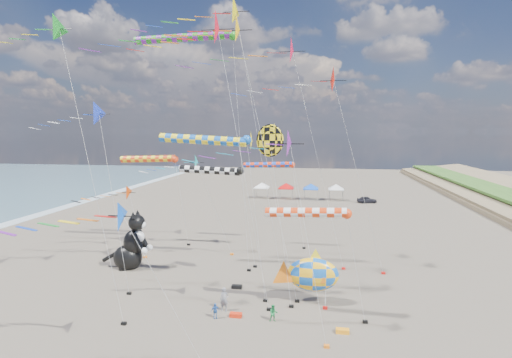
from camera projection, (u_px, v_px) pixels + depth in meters
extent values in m
cone|color=#168521|center=(63.00, 26.00, 26.55)|extent=(1.91, 2.05, 2.11)
cylinder|color=#B2B2B2|center=(95.00, 180.00, 27.50)|extent=(3.46, 0.02, 20.72)
cube|color=black|center=(124.00, 323.00, 28.44)|extent=(0.36, 0.24, 0.20)
cone|color=#78218C|center=(289.00, 143.00, 24.29)|extent=(1.83, 1.96, 2.02)
cylinder|color=#B2B2B2|center=(308.00, 248.00, 24.86)|extent=(2.52, 0.02, 13.00)
cube|color=black|center=(327.00, 346.00, 25.41)|extent=(0.36, 0.24, 0.20)
cone|color=red|center=(312.00, 49.00, 37.91)|extent=(2.69, 2.88, 2.97)
cylinder|color=#B2B2B2|center=(328.00, 162.00, 38.91)|extent=(3.47, 0.02, 21.54)
cube|color=black|center=(344.00, 268.00, 39.89)|extent=(0.36, 0.24, 0.20)
cone|color=red|center=(355.00, 81.00, 36.94)|extent=(2.51, 2.68, 2.76)
cylinder|color=#B2B2B2|center=(369.00, 179.00, 37.77)|extent=(3.23, 0.02, 18.42)
cube|color=black|center=(383.00, 273.00, 38.59)|extent=(0.36, 0.24, 0.20)
cone|color=#1B32B9|center=(101.00, 113.00, 32.25)|extent=(2.01, 2.15, 2.22)
cylinder|color=#B2B2B2|center=(116.00, 206.00, 33.01)|extent=(1.81, 0.02, 15.17)
cube|color=black|center=(129.00, 293.00, 33.75)|extent=(0.36, 0.24, 0.20)
cone|color=red|center=(227.00, 25.00, 28.69)|extent=(2.65, 2.84, 2.93)
cylinder|color=#B2B2B2|center=(249.00, 173.00, 29.71)|extent=(3.16, 0.02, 21.35)
cube|color=black|center=(269.00, 309.00, 30.70)|extent=(0.36, 0.24, 0.20)
cone|color=blue|center=(143.00, 213.00, 21.98)|extent=(1.72, 1.84, 1.89)
cylinder|color=#B2B2B2|center=(177.00, 295.00, 22.24)|extent=(3.63, 0.02, 9.27)
cone|color=#1FE0D7|center=(200.00, 162.00, 43.90)|extent=(1.71, 1.83, 1.89)
cylinder|color=#B2B2B2|center=(216.00, 209.00, 44.23)|extent=(3.52, 0.02, 10.42)
cube|color=black|center=(232.00, 254.00, 44.56)|extent=(0.36, 0.24, 0.20)
cone|color=#DD4007|center=(128.00, 194.00, 42.97)|extent=(1.70, 1.82, 1.87)
cylinder|color=#B2B2B2|center=(137.00, 226.00, 43.25)|extent=(1.70, 0.02, 7.01)
cube|color=black|center=(145.00, 257.00, 43.52)|extent=(0.36, 0.24, 0.20)
cone|color=yellow|center=(257.00, 13.00, 34.55)|extent=(2.44, 2.61, 2.69)
cylinder|color=#B2B2B2|center=(270.00, 151.00, 35.77)|extent=(2.41, 0.02, 23.89)
cube|color=black|center=(282.00, 279.00, 36.98)|extent=(0.36, 0.24, 0.20)
cone|color=#FFB50D|center=(258.00, 30.00, 30.20)|extent=(2.18, 2.34, 2.41)
cylinder|color=#B2B2B2|center=(278.00, 171.00, 31.21)|extent=(3.22, 0.02, 21.35)
cube|color=black|center=(297.00, 301.00, 32.21)|extent=(0.36, 0.24, 0.20)
cylinder|color=red|center=(268.00, 165.00, 46.47)|extent=(5.71, 0.62, 0.62)
sphere|color=red|center=(292.00, 165.00, 46.02)|extent=(0.65, 0.65, 0.65)
cylinder|color=#B2B2B2|center=(298.00, 207.00, 46.48)|extent=(1.52, 0.02, 9.88)
cube|color=black|center=(304.00, 248.00, 46.93)|extent=(0.36, 0.24, 0.20)
cylinder|color=red|center=(148.00, 159.00, 47.90)|extent=(6.75, 0.82, 0.82)
sphere|color=red|center=(175.00, 159.00, 47.36)|extent=(0.86, 0.86, 0.86)
cylinder|color=#B2B2B2|center=(182.00, 203.00, 47.86)|extent=(1.52, 0.02, 10.45)
cube|color=black|center=(189.00, 244.00, 48.35)|extent=(0.36, 0.24, 0.20)
cylinder|color=black|center=(210.00, 170.00, 40.07)|extent=(6.21, 0.75, 0.75)
sphere|color=black|center=(240.00, 171.00, 39.57)|extent=(0.78, 0.78, 0.78)
cylinder|color=#B2B2B2|center=(248.00, 220.00, 40.03)|extent=(1.52, 0.02, 9.84)
cube|color=black|center=(255.00, 266.00, 40.48)|extent=(0.36, 0.24, 0.20)
cylinder|color=#1C8618|center=(183.00, 38.00, 37.75)|extent=(9.61, 0.78, 0.78)
sphere|color=#1C8618|center=(233.00, 36.00, 36.98)|extent=(0.82, 0.82, 0.82)
cylinder|color=#B2B2B2|center=(241.00, 157.00, 38.19)|extent=(1.52, 0.02, 22.54)
cube|color=black|center=(249.00, 270.00, 39.39)|extent=(0.36, 0.24, 0.20)
cylinder|color=#1253B5|center=(203.00, 140.00, 31.59)|extent=(7.10, 0.72, 0.72)
sphere|color=#1253B5|center=(247.00, 140.00, 31.02)|extent=(0.76, 0.76, 0.76)
cylinder|color=#B2B2B2|center=(256.00, 222.00, 31.68)|extent=(1.52, 0.02, 13.06)
cube|color=black|center=(265.00, 300.00, 32.32)|extent=(0.36, 0.24, 0.20)
cylinder|color=red|center=(305.00, 212.00, 28.45)|extent=(5.78, 0.70, 0.70)
sphere|color=red|center=(347.00, 214.00, 27.99)|extent=(0.74, 0.74, 0.74)
cylinder|color=#B2B2B2|center=(356.00, 269.00, 28.34)|extent=(1.52, 0.02, 7.98)
cube|color=black|center=(365.00, 322.00, 28.68)|extent=(0.36, 0.24, 0.20)
ellipsoid|color=yellow|center=(270.00, 141.00, 31.99)|extent=(2.20, 0.40, 2.64)
cone|color=yellow|center=(252.00, 140.00, 32.23)|extent=(0.12, 1.80, 1.80)
cylinder|color=#B2B2B2|center=(281.00, 223.00, 31.62)|extent=(2.03, 2.03, 13.00)
cube|color=black|center=(291.00, 306.00, 31.23)|extent=(0.36, 0.24, 0.20)
ellipsoid|color=#1256B5|center=(313.00, 274.00, 31.82)|extent=(4.40, 2.68, 2.74)
cone|color=orange|center=(283.00, 273.00, 32.20)|extent=(1.97, 0.64, 2.01)
cone|color=yellow|center=(315.00, 258.00, 31.63)|extent=(1.43, 0.48, 1.46)
cylinder|color=#B2B2B2|center=(326.00, 295.00, 31.33)|extent=(0.14, 1.04, 1.94)
cube|color=red|center=(325.00, 308.00, 30.95)|extent=(0.36, 0.24, 0.20)
imported|color=slate|center=(224.00, 299.00, 30.57)|extent=(0.67, 0.45, 1.83)
imported|color=#218E45|center=(273.00, 313.00, 28.89)|extent=(0.69, 0.58, 1.26)
imported|color=#3166B8|center=(215.00, 311.00, 29.36)|extent=(0.71, 0.65, 1.17)
cube|color=#1321C0|center=(329.00, 267.00, 40.12)|extent=(0.90, 0.44, 0.30)
cube|color=red|center=(236.00, 315.00, 29.64)|extent=(0.90, 0.44, 0.30)
cube|color=orange|center=(342.00, 331.00, 27.27)|extent=(0.90, 0.44, 0.30)
cube|color=black|center=(237.00, 287.00, 35.03)|extent=(0.90, 0.44, 0.30)
cube|color=white|center=(262.00, 188.00, 82.09)|extent=(3.00, 3.00, 0.15)
pyramid|color=white|center=(262.00, 183.00, 81.97)|extent=(4.20, 4.20, 1.00)
cylinder|color=#999999|center=(255.00, 194.00, 81.16)|extent=(0.08, 0.08, 2.20)
cylinder|color=#999999|center=(267.00, 194.00, 80.75)|extent=(0.08, 0.08, 2.20)
cylinder|color=#999999|center=(257.00, 192.00, 83.71)|extent=(0.08, 0.08, 2.20)
cylinder|color=#999999|center=(269.00, 192.00, 83.30)|extent=(0.08, 0.08, 2.20)
cube|color=red|center=(286.00, 188.00, 81.30)|extent=(3.00, 3.00, 0.15)
pyramid|color=red|center=(286.00, 183.00, 81.17)|extent=(4.20, 4.20, 1.00)
cylinder|color=#999999|center=(279.00, 195.00, 80.37)|extent=(0.08, 0.08, 2.20)
cylinder|color=#999999|center=(292.00, 195.00, 79.95)|extent=(0.08, 0.08, 2.20)
cylinder|color=#999999|center=(280.00, 193.00, 82.91)|extent=(0.08, 0.08, 2.20)
cylinder|color=#999999|center=(293.00, 193.00, 82.50)|extent=(0.08, 0.08, 2.20)
cube|color=blue|center=(311.00, 189.00, 80.50)|extent=(3.00, 3.00, 0.15)
pyramid|color=blue|center=(311.00, 184.00, 80.37)|extent=(4.20, 4.20, 1.00)
cylinder|color=#999999|center=(304.00, 195.00, 79.57)|extent=(0.08, 0.08, 2.20)
cylinder|color=#999999|center=(317.00, 195.00, 79.15)|extent=(0.08, 0.08, 2.20)
cylinder|color=#999999|center=(305.00, 193.00, 82.12)|extent=(0.08, 0.08, 2.20)
cylinder|color=#999999|center=(317.00, 193.00, 81.70)|extent=(0.08, 0.08, 2.20)
cube|color=white|center=(336.00, 189.00, 79.70)|extent=(3.00, 3.00, 0.15)
pyramid|color=white|center=(336.00, 184.00, 79.58)|extent=(4.20, 4.20, 1.00)
cylinder|color=#999999|center=(329.00, 196.00, 78.77)|extent=(0.08, 0.08, 2.20)
cylinder|color=#999999|center=(343.00, 196.00, 78.36)|extent=(0.08, 0.08, 2.20)
cylinder|color=#999999|center=(329.00, 194.00, 81.32)|extent=(0.08, 0.08, 2.20)
cylinder|color=#999999|center=(342.00, 194.00, 80.90)|extent=(0.08, 0.08, 2.20)
imported|color=#26262D|center=(367.00, 200.00, 77.00)|extent=(3.84, 1.90, 1.26)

